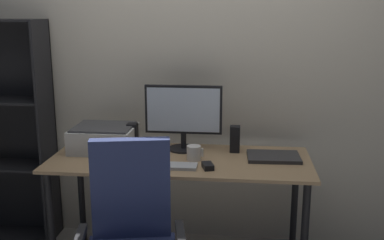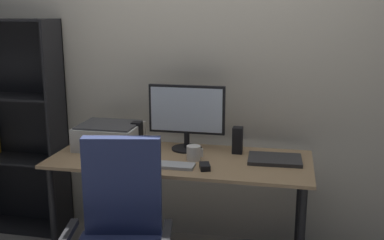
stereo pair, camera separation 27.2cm
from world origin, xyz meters
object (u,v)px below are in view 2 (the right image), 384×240
object	(u,v)px
monitor	(186,113)
speaker_left	(137,134)
printer	(109,136)
desk	(180,171)
keyboard	(170,165)
mouse	(205,166)
bookshelf	(14,128)
laptop	(275,159)
speaker_right	(238,140)
coffee_mug	(194,153)

from	to	relation	value
monitor	speaker_left	distance (m)	0.37
printer	desk	bearing A→B (deg)	-13.59
keyboard	speaker_left	xyz separation A→B (m)	(-0.32, 0.35, 0.08)
monitor	mouse	size ratio (longest dim) A/B	5.19
monitor	bookshelf	xyz separation A→B (m)	(-1.35, 0.14, -0.21)
printer	bookshelf	distance (m)	0.86
laptop	printer	xyz separation A→B (m)	(-1.09, 0.07, 0.07)
desk	speaker_right	world-z (taller)	speaker_right
bookshelf	desk	bearing A→B (deg)	-13.48
mouse	monitor	bearing A→B (deg)	100.94
laptop	speaker_left	bearing A→B (deg)	170.60
speaker_left	printer	bearing A→B (deg)	-164.33
mouse	coffee_mug	bearing A→B (deg)	105.86
monitor	speaker_right	xyz separation A→B (m)	(0.34, -0.01, -0.16)
mouse	speaker_left	world-z (taller)	speaker_left
mouse	bookshelf	world-z (taller)	bookshelf
speaker_left	speaker_right	world-z (taller)	same
monitor	printer	bearing A→B (deg)	-173.57
monitor	printer	size ratio (longest dim) A/B	1.25
mouse	desk	bearing A→B (deg)	120.17
monitor	mouse	bearing A→B (deg)	-62.17
speaker_left	printer	xyz separation A→B (m)	(-0.18, -0.05, -0.00)
monitor	laptop	xyz separation A→B (m)	(0.58, -0.12, -0.23)
keyboard	laptop	xyz separation A→B (m)	(0.60, 0.23, 0.00)
keyboard	coffee_mug	world-z (taller)	coffee_mug
mouse	bookshelf	distance (m)	1.61
monitor	printer	xyz separation A→B (m)	(-0.51, -0.06, -0.16)
speaker_right	bookshelf	size ratio (longest dim) A/B	0.11
desk	coffee_mug	bearing A→B (deg)	-14.30
desk	coffee_mug	xyz separation A→B (m)	(0.09, -0.02, 0.13)
mouse	bookshelf	xyz separation A→B (m)	(-1.54, 0.50, 0.02)
monitor	speaker_right	size ratio (longest dim) A/B	2.93
desk	speaker_left	distance (m)	0.42
speaker_left	speaker_right	xyz separation A→B (m)	(0.67, 0.00, 0.00)
laptop	bookshelf	world-z (taller)	bookshelf
speaker_right	printer	bearing A→B (deg)	-176.63
monitor	bookshelf	size ratio (longest dim) A/B	0.32
speaker_right	desk	bearing A→B (deg)	-152.42
coffee_mug	laptop	xyz separation A→B (m)	(0.49, 0.08, -0.03)
monitor	coffee_mug	size ratio (longest dim) A/B	4.90
bookshelf	printer	bearing A→B (deg)	-13.41
desk	bookshelf	xyz separation A→B (m)	(-1.35, 0.32, 0.12)
desk	mouse	xyz separation A→B (m)	(0.19, -0.17, 0.10)
mouse	laptop	world-z (taller)	mouse
keyboard	speaker_right	world-z (taller)	speaker_right
speaker_left	printer	size ratio (longest dim) A/B	0.42
monitor	mouse	xyz separation A→B (m)	(0.19, -0.36, -0.23)
monitor	bookshelf	bearing A→B (deg)	174.03
speaker_left	monitor	bearing A→B (deg)	1.35
laptop	printer	size ratio (longest dim) A/B	0.80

